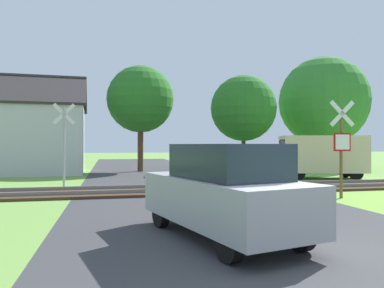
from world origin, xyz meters
TOP-DOWN VIEW (x-y plane):
  - ground_plane at (0.00, 0.00)m, footprint 160.00×160.00m
  - road_asphalt at (0.00, 2.00)m, footprint 7.96×80.00m
  - rail_track at (0.00, 8.58)m, footprint 60.00×2.60m
  - stop_sign_near at (4.70, 5.73)m, footprint 0.88×0.16m
  - crossing_sign_far at (-4.57, 10.64)m, footprint 0.88×0.17m
  - house at (-8.17, 19.63)m, footprint 8.24×6.76m
  - tree_right at (6.13, 18.74)m, footprint 4.45×4.45m
  - tree_center at (-0.74, 19.77)m, footprint 4.43×4.43m
  - tree_far at (12.91, 19.92)m, footprint 6.61×6.61m
  - mail_truck at (7.95, 12.41)m, footprint 5.22×3.09m
  - parked_car at (-0.70, 1.53)m, footprint 2.56×4.28m

SIDE VIEW (x-z plane):
  - ground_plane at x=0.00m, z-range 0.00..0.00m
  - road_asphalt at x=0.00m, z-range 0.00..0.01m
  - rail_track at x=0.00m, z-range -0.05..0.17m
  - parked_car at x=-0.70m, z-range 0.00..1.78m
  - mail_truck at x=7.95m, z-range 0.12..2.36m
  - stop_sign_near at x=4.70m, z-range 0.19..3.42m
  - crossing_sign_far at x=-4.57m, z-range 0.26..3.72m
  - house at x=-8.17m, z-range -0.85..5.31m
  - tree_right at x=6.13m, z-range 1.00..7.48m
  - tree_center at x=-0.74m, z-range 1.28..8.30m
  - tree_far at x=12.91m, z-range 0.86..9.19m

